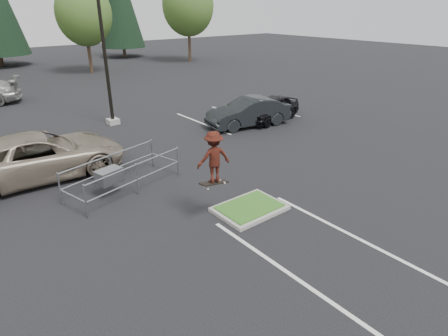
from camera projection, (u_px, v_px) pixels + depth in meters
ground at (250, 210)px, 12.26m from camera, size 120.00×120.00×0.00m
grass_median at (250, 208)px, 12.22m from camera, size 2.20×1.60×0.16m
stall_lines at (130, 164)px, 15.79m from camera, size 22.62×17.60×0.01m
light_pole at (103, 39)px, 19.31m from camera, size 0.70×0.60×10.12m
decid_c at (84, 16)px, 34.94m from camera, size 5.12×5.12×8.38m
decid_d at (188, 8)px, 41.90m from camera, size 5.76×5.76×9.43m
cart_corral at (113, 175)px, 13.05m from camera, size 4.40×2.48×1.18m
skateboarder at (214, 157)px, 10.97m from camera, size 1.13×0.79×1.75m
car_l_tan at (41, 156)px, 14.35m from camera, size 6.42×3.29×1.73m
car_r_charc at (248, 112)px, 20.53m from camera, size 4.90×2.47×1.54m
car_r_black at (271, 108)px, 21.56m from camera, size 4.40×2.40×1.42m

